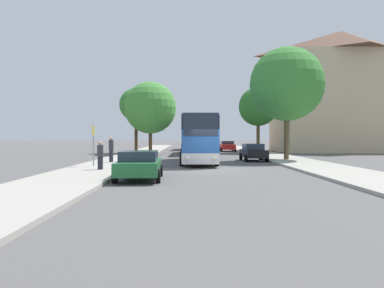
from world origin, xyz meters
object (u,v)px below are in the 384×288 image
at_px(bus_rear, 191,138).
at_px(tree_right_near, 258,107).
at_px(tree_left_near, 150,108).
at_px(bus_front, 198,138).
at_px(parked_car_left_curb, 139,164).
at_px(bus_middle, 195,139).
at_px(tree_left_far, 136,105).
at_px(bus_stop_sign, 93,141).
at_px(pedestrian_waiting_far, 100,155).
at_px(parked_car_right_near, 253,152).
at_px(parked_car_right_far, 227,146).
at_px(tree_right_mid, 287,84).
at_px(pedestrian_waiting_near, 111,149).

bearing_deg(bus_rear, tree_right_near, -55.34).
height_order(bus_rear, tree_left_near, tree_left_near).
bearing_deg(bus_front, parked_car_left_curb, -105.34).
relative_size(bus_middle, tree_left_far, 1.54).
bearing_deg(bus_front, tree_right_near, 63.79).
height_order(bus_stop_sign, pedestrian_waiting_far, bus_stop_sign).
distance_m(parked_car_right_near, tree_left_far, 19.94).
distance_m(parked_car_left_curb, parked_car_right_far, 34.67).
distance_m(bus_middle, tree_left_far, 8.85).
bearing_deg(parked_car_right_far, parked_car_left_curb, 77.03).
bearing_deg(pedestrian_waiting_far, parked_car_left_curb, -82.25).
height_order(bus_middle, pedestrian_waiting_far, bus_middle).
bearing_deg(parked_car_right_far, pedestrian_waiting_far, 70.63).
xyz_separation_m(bus_middle, parked_car_right_near, (4.60, -12.40, -1.00)).
bearing_deg(pedestrian_waiting_far, tree_left_near, 60.48).
distance_m(parked_car_right_far, tree_right_near, 8.48).
distance_m(bus_stop_sign, tree_right_near, 26.08).
bearing_deg(bus_middle, tree_right_mid, -59.66).
relative_size(parked_car_right_far, pedestrian_waiting_near, 2.44).
height_order(bus_front, bus_stop_sign, bus_front).
relative_size(bus_front, tree_left_near, 1.37).
xyz_separation_m(bus_middle, bus_rear, (-0.35, 14.26, 0.10)).
height_order(parked_car_right_near, tree_right_near, tree_right_near).
height_order(bus_front, tree_right_mid, tree_right_mid).
bearing_deg(pedestrian_waiting_near, tree_left_near, 29.29).
relative_size(parked_car_left_curb, tree_right_near, 0.57).
height_order(pedestrian_waiting_far, tree_left_far, tree_left_far).
xyz_separation_m(bus_front, bus_middle, (0.14, 14.48, -0.15)).
bearing_deg(bus_middle, tree_left_near, -179.34).
xyz_separation_m(bus_stop_sign, tree_left_far, (-0.31, 22.34, 4.19)).
distance_m(bus_stop_sign, tree_left_near, 20.02).
xyz_separation_m(bus_stop_sign, tree_right_near, (14.65, 21.22, 3.90)).
relative_size(bus_rear, pedestrian_waiting_far, 6.55).
bearing_deg(bus_middle, tree_left_far, 160.16).
height_order(parked_car_right_far, tree_left_far, tree_left_far).
bearing_deg(tree_left_near, bus_rear, 70.99).
distance_m(parked_car_right_near, parked_car_right_far, 20.20).
relative_size(parked_car_right_near, tree_right_mid, 0.43).
distance_m(bus_front, tree_right_mid, 8.83).
height_order(bus_rear, parked_car_left_curb, bus_rear).
relative_size(bus_middle, parked_car_right_far, 2.66).
xyz_separation_m(parked_car_right_far, pedestrian_waiting_near, (-11.19, -23.68, 0.35)).
bearing_deg(bus_rear, tree_right_mid, -71.95).
xyz_separation_m(bus_middle, pedestrian_waiting_near, (-6.61, -15.88, -0.65)).
distance_m(bus_rear, pedestrian_waiting_far, 36.83).
relative_size(bus_stop_sign, tree_right_mid, 0.28).
bearing_deg(parked_car_right_far, bus_stop_sign, 67.16).
bearing_deg(parked_car_left_curb, parked_car_right_near, 58.36).
bearing_deg(tree_left_near, bus_front, -70.51).
distance_m(bus_rear, tree_right_mid, 28.47).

